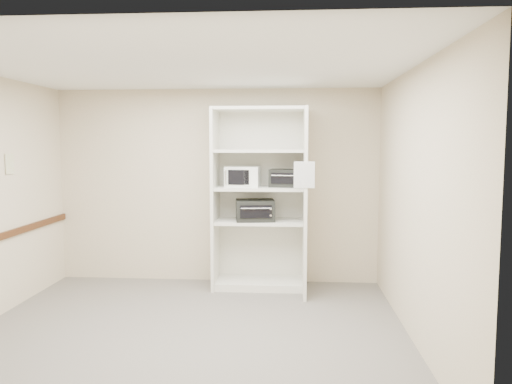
# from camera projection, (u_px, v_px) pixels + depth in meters

# --- Properties ---
(floor) EXTENTS (4.50, 4.00, 0.01)m
(floor) POSITION_uv_depth(u_px,v_px,m) (189.00, 332.00, 5.15)
(floor) COLOR #646158
(floor) RESTS_ON ground
(ceiling) EXTENTS (4.50, 4.00, 0.01)m
(ceiling) POSITION_uv_depth(u_px,v_px,m) (186.00, 66.00, 4.89)
(ceiling) COLOR white
(wall_back) EXTENTS (4.50, 0.02, 2.70)m
(wall_back) POSITION_uv_depth(u_px,v_px,m) (217.00, 186.00, 7.01)
(wall_back) COLOR beige
(wall_back) RESTS_ON ground
(wall_front) EXTENTS (4.50, 0.02, 2.70)m
(wall_front) POSITION_uv_depth(u_px,v_px,m) (120.00, 241.00, 3.04)
(wall_front) COLOR beige
(wall_front) RESTS_ON ground
(wall_right) EXTENTS (0.02, 4.00, 2.70)m
(wall_right) POSITION_uv_depth(u_px,v_px,m) (415.00, 205.00, 4.87)
(wall_right) COLOR beige
(wall_right) RESTS_ON ground
(shelving_unit) EXTENTS (1.24, 0.92, 2.42)m
(shelving_unit) POSITION_uv_depth(u_px,v_px,m) (263.00, 205.00, 6.69)
(shelving_unit) COLOR silver
(shelving_unit) RESTS_ON floor
(microwave) EXTENTS (0.47, 0.37, 0.27)m
(microwave) POSITION_uv_depth(u_px,v_px,m) (243.00, 176.00, 6.70)
(microwave) COLOR white
(microwave) RESTS_ON shelving_unit
(toaster_oven_upper) EXTENTS (0.45, 0.36, 0.24)m
(toaster_oven_upper) POSITION_uv_depth(u_px,v_px,m) (286.00, 178.00, 6.65)
(toaster_oven_upper) COLOR black
(toaster_oven_upper) RESTS_ON shelving_unit
(toaster_oven_lower) EXTENTS (0.55, 0.45, 0.28)m
(toaster_oven_lower) POSITION_uv_depth(u_px,v_px,m) (255.00, 210.00, 6.65)
(toaster_oven_lower) COLOR black
(toaster_oven_lower) RESTS_ON shelving_unit
(paper_sign) EXTENTS (0.25, 0.01, 0.31)m
(paper_sign) POSITION_uv_depth(u_px,v_px,m) (304.00, 175.00, 5.99)
(paper_sign) COLOR white
(paper_sign) RESTS_ON shelving_unit
(wall_poster) EXTENTS (0.01, 0.17, 0.24)m
(wall_poster) POSITION_uv_depth(u_px,v_px,m) (10.00, 164.00, 5.81)
(wall_poster) COLOR silver
(wall_poster) RESTS_ON wall_left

